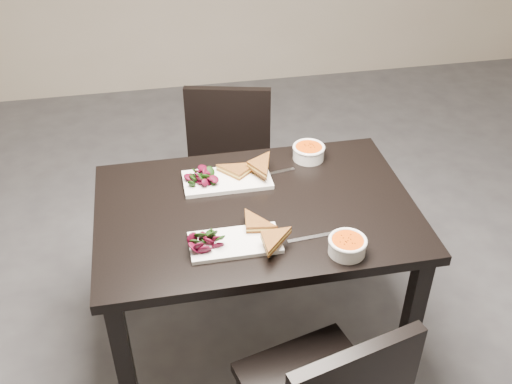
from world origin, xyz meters
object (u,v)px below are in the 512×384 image
(chair_far, at_px, (227,165))
(plate_far, at_px, (227,180))
(soup_bowl_far, at_px, (309,151))
(table, at_px, (256,227))
(soup_bowl_near, at_px, (347,245))
(plate_near, at_px, (235,243))

(chair_far, distance_m, plate_far, 0.59)
(soup_bowl_far, bearing_deg, table, -134.15)
(table, height_order, chair_far, chair_far)
(soup_bowl_near, height_order, soup_bowl_far, soup_bowl_far)
(plate_far, bearing_deg, soup_bowl_far, 16.05)
(plate_near, relative_size, soup_bowl_far, 2.31)
(soup_bowl_near, bearing_deg, plate_near, 162.78)
(chair_far, relative_size, plate_far, 2.45)
(plate_near, xyz_separation_m, plate_far, (0.03, 0.38, 0.00))
(soup_bowl_near, height_order, plate_far, soup_bowl_near)
(table, relative_size, plate_near, 3.80)
(plate_far, xyz_separation_m, soup_bowl_far, (0.36, 0.10, 0.03))
(table, bearing_deg, plate_far, 113.73)
(soup_bowl_near, xyz_separation_m, soup_bowl_far, (0.03, 0.60, 0.00))
(table, relative_size, plate_far, 3.45)
(chair_far, relative_size, plate_near, 2.69)
(table, relative_size, soup_bowl_near, 9.05)
(chair_far, xyz_separation_m, soup_bowl_far, (0.29, -0.41, 0.30))
(table, bearing_deg, chair_far, 90.79)
(chair_far, distance_m, soup_bowl_far, 0.59)
(plate_near, height_order, soup_bowl_far, soup_bowl_far)
(plate_far, bearing_deg, chair_far, 82.07)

